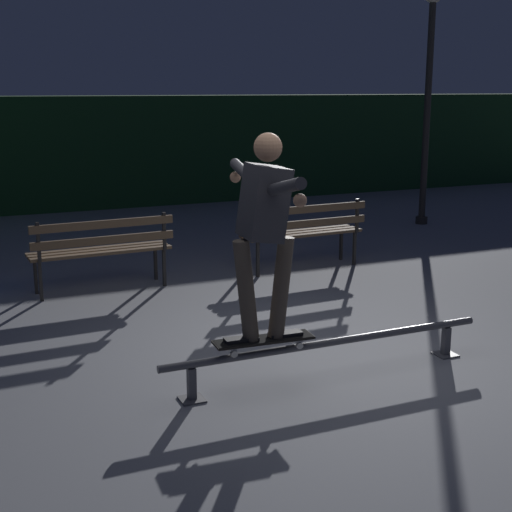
{
  "coord_description": "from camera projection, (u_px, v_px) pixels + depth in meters",
  "views": [
    {
      "loc": [
        -2.74,
        -5.06,
        2.27
      ],
      "look_at": [
        -0.29,
        0.53,
        0.85
      ],
      "focal_mm": 50.9,
      "sensor_mm": 36.0,
      "label": 1
    }
  ],
  "objects": [
    {
      "name": "skateboard",
      "position": [
        264.0,
        340.0,
        5.54
      ],
      "size": [
        0.79,
        0.25,
        0.09
      ],
      "color": "black",
      "rests_on": "grind_rail"
    },
    {
      "name": "lamp_post_right",
      "position": [
        429.0,
        74.0,
        11.83
      ],
      "size": [
        0.32,
        0.32,
        3.9
      ],
      "color": "#282623",
      "rests_on": "ground"
    },
    {
      "name": "hedge_backdrop",
      "position": [
        90.0,
        152.0,
        14.05
      ],
      "size": [
        24.0,
        1.2,
        2.11
      ],
      "primitive_type": "cube",
      "color": "#193D1E",
      "rests_on": "ground"
    },
    {
      "name": "ground_plane",
      "position": [
        312.0,
        364.0,
        6.1
      ],
      "size": [
        90.0,
        90.0,
        0.0
      ],
      "primitive_type": "plane",
      "color": "slate"
    },
    {
      "name": "skateboarder",
      "position": [
        264.0,
        220.0,
        5.33
      ],
      "size": [
        0.63,
        1.41,
        1.56
      ],
      "color": "black",
      "rests_on": "skateboard"
    },
    {
      "name": "park_bench_leftmost",
      "position": [
        102.0,
        246.0,
        8.15
      ],
      "size": [
        1.62,
        0.48,
        0.88
      ],
      "color": "#282623",
      "rests_on": "ground"
    },
    {
      "name": "grind_rail",
      "position": [
        329.0,
        347.0,
        5.8
      ],
      "size": [
        2.83,
        0.18,
        0.31
      ],
      "color": "#47474C",
      "rests_on": "ground"
    },
    {
      "name": "park_bench_left_center",
      "position": [
        305.0,
        228.0,
        9.16
      ],
      "size": [
        1.62,
        0.48,
        0.88
      ],
      "color": "#282623",
      "rests_on": "ground"
    }
  ]
}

